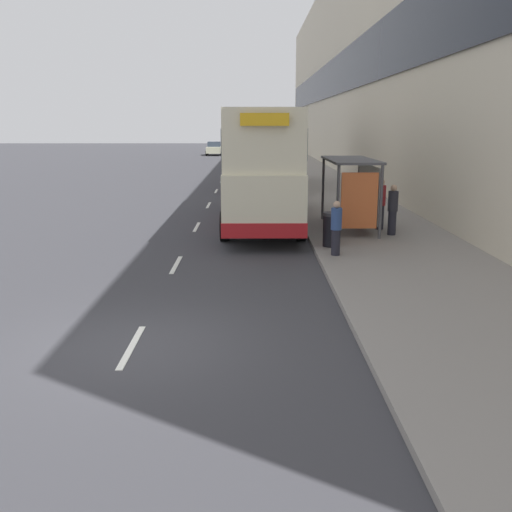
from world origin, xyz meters
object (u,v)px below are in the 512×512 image
(car_1, at_px, (214,148))
(litter_bin, at_px, (331,229))
(pedestrian_1, at_px, (336,228))
(bus_shelter, at_px, (356,181))
(car_2, at_px, (258,158))
(car_0, at_px, (252,147))
(pedestrian_2, at_px, (380,204))
(double_decker_bus_ahead, at_px, (261,150))
(pedestrian_at_shelter, at_px, (393,209))
(double_decker_bus_near, at_px, (262,165))

(car_1, relative_size, litter_bin, 4.24)
(car_1, distance_m, pedestrian_1, 57.46)
(bus_shelter, bearing_deg, car_2, 95.59)
(car_0, height_order, pedestrian_1, car_0)
(bus_shelter, bearing_deg, car_0, 93.78)
(car_0, distance_m, pedestrian_2, 56.04)
(car_1, bearing_deg, car_0, -147.66)
(bus_shelter, height_order, car_0, bus_shelter)
(bus_shelter, bearing_deg, car_1, 99.08)
(double_decker_bus_ahead, height_order, pedestrian_2, double_decker_bus_ahead)
(car_0, relative_size, pedestrian_2, 2.49)
(pedestrian_at_shelter, distance_m, litter_bin, 2.98)
(pedestrian_at_shelter, xyz_separation_m, pedestrian_2, (-0.18, 1.10, 0.05))
(car_2, distance_m, litter_bin, 34.68)
(pedestrian_at_shelter, bearing_deg, car_1, 100.04)
(litter_bin, bearing_deg, bus_shelter, 66.68)
(double_decker_bus_near, relative_size, double_decker_bus_ahead, 1.04)
(pedestrian_1, bearing_deg, car_2, 92.96)
(double_decker_bus_near, height_order, car_0, double_decker_bus_near)
(double_decker_bus_ahead, xyz_separation_m, car_0, (-0.59, 40.19, -1.41))
(car_2, xyz_separation_m, pedestrian_at_shelter, (4.20, -32.78, 0.14))
(double_decker_bus_ahead, height_order, pedestrian_at_shelter, double_decker_bus_ahead)
(car_1, xyz_separation_m, pedestrian_at_shelter, (9.55, -53.93, 0.17))
(litter_bin, bearing_deg, pedestrian_2, 54.14)
(double_decker_bus_ahead, bearing_deg, pedestrian_at_shelter, -75.92)
(car_0, xyz_separation_m, pedestrian_1, (2.44, -60.03, 0.06))
(car_0, relative_size, pedestrian_at_shelter, 2.63)
(pedestrian_at_shelter, bearing_deg, pedestrian_1, -127.35)
(bus_shelter, relative_size, pedestrian_2, 2.33)
(litter_bin, bearing_deg, double_decker_bus_ahead, 95.81)
(bus_shelter, distance_m, car_2, 31.96)
(double_decker_bus_near, height_order, pedestrian_at_shelter, double_decker_bus_near)
(car_2, bearing_deg, car_0, 91.39)
(double_decker_bus_ahead, height_order, litter_bin, double_decker_bus_ahead)
(litter_bin, bearing_deg, pedestrian_1, -91.78)
(car_2, bearing_deg, pedestrian_2, -82.76)
(car_0, distance_m, car_2, 24.18)
(double_decker_bus_near, bearing_deg, pedestrian_2, -25.28)
(car_0, bearing_deg, car_2, -88.61)
(pedestrian_2, xyz_separation_m, litter_bin, (-2.13, -2.95, -0.39))
(pedestrian_1, height_order, litter_bin, pedestrian_1)
(pedestrian_2, bearing_deg, car_1, 100.06)
(double_decker_bus_ahead, bearing_deg, litter_bin, -84.19)
(bus_shelter, relative_size, pedestrian_1, 2.68)
(double_decker_bus_ahead, xyz_separation_m, pedestrian_1, (1.85, -19.83, -1.34))
(bus_shelter, xyz_separation_m, pedestrian_at_shelter, (1.09, -0.99, -0.86))
(car_0, xyz_separation_m, car_2, (0.59, -24.17, -0.00))
(bus_shelter, distance_m, pedestrian_2, 1.23)
(double_decker_bus_ahead, distance_m, litter_bin, 18.77)
(car_0, bearing_deg, pedestrian_at_shelter, -85.19)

